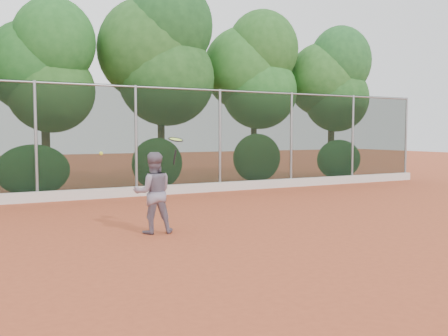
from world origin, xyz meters
name	(u,v)px	position (x,y,z in m)	size (l,w,h in m)	color
ground	(248,235)	(0.00, 0.00, 0.00)	(80.00, 80.00, 0.00)	#AB4728
concrete_curb	(138,191)	(0.00, 6.82, 0.15)	(24.00, 0.20, 0.30)	silver
tennis_player	(153,193)	(-1.58, 1.02, 0.81)	(0.79, 0.61, 1.62)	slate
chainlink_fence	(136,137)	(0.00, 7.00, 1.86)	(24.09, 0.09, 3.50)	black
foliage_backdrop	(102,63)	(-0.55, 8.98, 4.40)	(23.70, 3.63, 7.55)	#4A301C
tennis_racket	(176,142)	(-1.16, 0.86, 1.82)	(0.37, 0.37, 0.55)	black
tennis_ball_in_flight	(101,153)	(-2.64, 0.83, 1.62)	(0.07, 0.07, 0.07)	#D0E734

